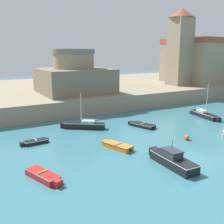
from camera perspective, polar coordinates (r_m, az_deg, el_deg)
The scene contains 12 objects.
ground_plane at distance 27.52m, azimuth 15.35°, elevation -9.60°, with size 200.00×200.00×0.00m, color teal.
quay_seawall at distance 61.66m, azimuth -11.96°, elevation 4.29°, with size 120.00×40.00×2.78m, color gray.
dinghy_black_0 at distance 37.31m, azimuth 6.57°, elevation -2.81°, with size 2.49×4.30×0.57m.
sailboat_black_1 at distance 45.02m, azimuth 19.46°, elevation -0.52°, with size 2.20×6.43×5.49m.
motorboat_black_2 at distance 25.32m, azimuth 12.94°, elevation -10.07°, with size 1.81×5.88×2.44m.
dinghy_black_3 at distance 31.63m, azimuth -16.43°, elevation -6.22°, with size 3.33×1.26×0.52m.
sailboat_black_4 at distance 36.38m, azimuth -6.14°, elevation -2.84°, with size 5.51×4.35×4.92m.
dinghy_red_5 at distance 23.04m, azimuth -14.67°, elevation -13.24°, with size 2.31×4.10×0.68m.
dinghy_orange_7 at distance 28.92m, azimuth 1.19°, elevation -7.39°, with size 2.25×4.08×0.61m.
mooring_buoy at distance 32.85m, azimuth 16.01°, elevation -5.36°, with size 0.62×0.62×0.62m, color orange.
church at distance 68.52m, azimuth 16.46°, elevation 11.29°, with size 13.23×15.24×17.14m.
fortress at distance 50.53m, azimuth -8.22°, elevation 7.60°, with size 12.51×12.51×8.09m.
Camera 1 is at (-18.32, -17.76, 10.31)m, focal length 42.00 mm.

